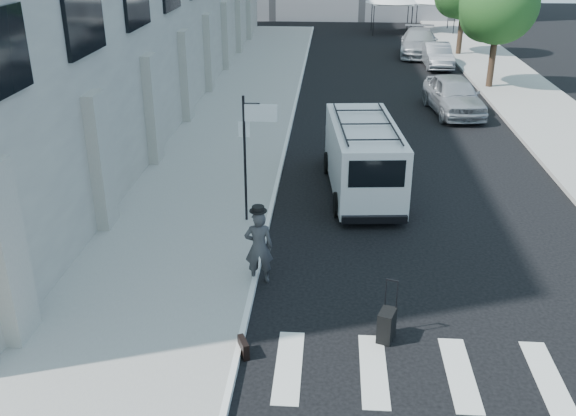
# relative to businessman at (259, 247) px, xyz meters

# --- Properties ---
(ground) EXTENTS (120.00, 120.00, 0.00)m
(ground) POSITION_rel_businessman_xyz_m (1.90, -0.12, -0.90)
(ground) COLOR black
(ground) RESTS_ON ground
(sidewalk_left) EXTENTS (4.50, 48.00, 0.15)m
(sidewalk_left) POSITION_rel_businessman_xyz_m (-2.35, 15.88, -0.83)
(sidewalk_left) COLOR gray
(sidewalk_left) RESTS_ON ground
(sidewalk_right) EXTENTS (4.00, 56.00, 0.15)m
(sidewalk_right) POSITION_rel_businessman_xyz_m (10.90, 19.88, -0.83)
(sidewalk_right) COLOR gray
(sidewalk_right) RESTS_ON ground
(sign_pole) EXTENTS (1.03, 0.07, 3.50)m
(sign_pole) POSITION_rel_businessman_xyz_m (-0.46, 3.08, 1.75)
(sign_pole) COLOR black
(sign_pole) RESTS_ON sidewalk_left
(tree_near) EXTENTS (3.80, 3.83, 6.03)m
(tree_near) POSITION_rel_businessman_xyz_m (9.40, 20.03, 3.07)
(tree_near) COLOR black
(tree_near) RESTS_ON ground
(businessman) EXTENTS (0.70, 0.49, 1.80)m
(businessman) POSITION_rel_businessman_xyz_m (0.00, 0.00, 0.00)
(businessman) COLOR #353537
(businessman) RESTS_ON ground
(briefcase) EXTENTS (0.29, 0.45, 0.34)m
(briefcase) POSITION_rel_businessman_xyz_m (0.00, -2.81, -0.73)
(briefcase) COLOR black
(briefcase) RESTS_ON ground
(suitcase) EXTENTS (0.43, 0.53, 1.28)m
(suitcase) POSITION_rel_businessman_xyz_m (2.79, -2.12, -0.56)
(suitcase) COLOR black
(suitcase) RESTS_ON ground
(cargo_van) EXTENTS (2.45, 5.93, 2.19)m
(cargo_van) POSITION_rel_businessman_xyz_m (2.56, 5.79, 0.24)
(cargo_van) COLOR silver
(cargo_van) RESTS_ON ground
(parked_car_a) EXTENTS (2.45, 4.98, 1.63)m
(parked_car_a) POSITION_rel_businessman_xyz_m (6.90, 15.15, -0.08)
(parked_car_a) COLOR #999BA1
(parked_car_a) RESTS_ON ground
(parked_car_b) EXTENTS (1.54, 4.16, 1.36)m
(parked_car_b) POSITION_rel_businessman_xyz_m (7.61, 25.25, -0.22)
(parked_car_b) COLOR slate
(parked_car_b) RESTS_ON ground
(parked_car_c) EXTENTS (2.85, 5.78, 1.62)m
(parked_car_c) POSITION_rel_businessman_xyz_m (6.99, 28.91, -0.09)
(parked_car_c) COLOR #A5A8AD
(parked_car_c) RESTS_ON ground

